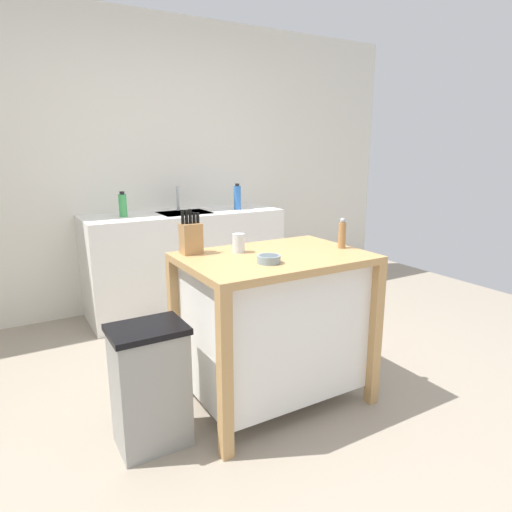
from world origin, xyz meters
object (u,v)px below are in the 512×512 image
(trash_bin, at_px, (150,386))
(bottle_hand_soap, at_px, (237,197))
(kitchen_island, at_px, (274,320))
(drinking_cup, at_px, (239,243))
(pepper_grinder, at_px, (342,234))
(bottle_spray_cleaner, at_px, (123,205))
(knife_block, at_px, (191,237))
(bowl_ceramic_small, at_px, (269,259))
(sink_faucet, at_px, (178,198))

(trash_bin, bearing_deg, bottle_hand_soap, 50.41)
(kitchen_island, xyz_separation_m, drinking_cup, (-0.14, 0.15, 0.44))
(pepper_grinder, relative_size, bottle_spray_cleaner, 0.85)
(kitchen_island, distance_m, bottle_spray_cleaner, 1.83)
(kitchen_island, xyz_separation_m, bottle_hand_soap, (0.65, 1.65, 0.52))
(knife_block, height_order, bottle_spray_cleaner, knife_block)
(kitchen_island, bearing_deg, bottle_hand_soap, 68.43)
(drinking_cup, bearing_deg, bottle_spray_cleaner, 98.69)
(bowl_ceramic_small, relative_size, trash_bin, 0.19)
(bowl_ceramic_small, xyz_separation_m, bottle_hand_soap, (0.78, 1.79, 0.11))
(kitchen_island, height_order, bottle_hand_soap, bottle_hand_soap)
(knife_block, relative_size, bottle_spray_cleaner, 1.19)
(drinking_cup, relative_size, pepper_grinder, 0.60)
(bowl_ceramic_small, bearing_deg, sink_faucet, 82.23)
(kitchen_island, xyz_separation_m, sink_faucet, (0.15, 1.85, 0.52))
(knife_block, relative_size, drinking_cup, 2.33)
(bowl_ceramic_small, height_order, trash_bin, bowl_ceramic_small)
(trash_bin, bearing_deg, sink_faucet, 64.80)
(bowl_ceramic_small, bearing_deg, trash_bin, 170.64)
(trash_bin, bearing_deg, knife_block, 39.38)
(drinking_cup, bearing_deg, knife_block, 156.40)
(drinking_cup, height_order, trash_bin, drinking_cup)
(pepper_grinder, height_order, trash_bin, pepper_grinder)
(trash_bin, height_order, bottle_hand_soap, bottle_hand_soap)
(knife_block, distance_m, bottle_spray_cleaner, 1.47)
(bottle_hand_soap, bearing_deg, pepper_grinder, -97.37)
(knife_block, bearing_deg, bowl_ceramic_small, -56.86)
(bottle_spray_cleaner, bearing_deg, pepper_grinder, -65.41)
(knife_block, xyz_separation_m, sink_faucet, (0.53, 1.60, 0.04))
(drinking_cup, distance_m, bottle_hand_soap, 1.70)
(pepper_grinder, bearing_deg, trash_bin, 179.08)
(drinking_cup, bearing_deg, bottle_hand_soap, 62.06)
(pepper_grinder, xyz_separation_m, bottle_hand_soap, (0.22, 1.71, 0.05))
(pepper_grinder, bearing_deg, sink_faucet, 98.44)
(bowl_ceramic_small, height_order, sink_faucet, sink_faucet)
(sink_faucet, bearing_deg, drinking_cup, -99.67)
(trash_bin, bearing_deg, bowl_ceramic_small, -9.36)
(pepper_grinder, bearing_deg, bottle_spray_cleaner, 114.59)
(pepper_grinder, distance_m, sink_faucet, 1.94)
(bowl_ceramic_small, height_order, bottle_hand_soap, bottle_hand_soap)
(bowl_ceramic_small, height_order, pepper_grinder, pepper_grinder)
(bowl_ceramic_small, relative_size, pepper_grinder, 0.67)
(bottle_hand_soap, bearing_deg, kitchen_island, -111.57)
(knife_block, xyz_separation_m, bottle_spray_cleaner, (0.00, 1.47, 0.02))
(knife_block, xyz_separation_m, pepper_grinder, (0.82, -0.31, -0.01))
(pepper_grinder, relative_size, sink_faucet, 0.81)
(trash_bin, height_order, bottle_spray_cleaner, bottle_spray_cleaner)
(bottle_hand_soap, bearing_deg, sink_faucet, 157.75)
(kitchen_island, relative_size, bottle_hand_soap, 4.24)
(kitchen_island, relative_size, bowl_ceramic_small, 8.42)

